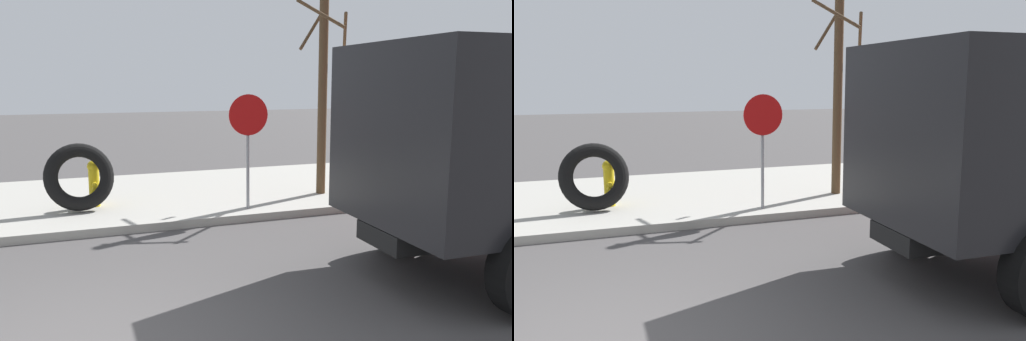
% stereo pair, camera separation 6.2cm
% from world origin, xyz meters
% --- Properties ---
extents(sidewalk_curb, '(36.00, 5.00, 0.15)m').
position_xyz_m(sidewalk_curb, '(0.00, 6.50, 0.07)').
color(sidewalk_curb, '#99968E').
rests_on(sidewalk_curb, ground).
extents(fire_hydrant, '(0.23, 0.53, 0.90)m').
position_xyz_m(fire_hydrant, '(0.52, 5.66, 0.63)').
color(fire_hydrant, yellow).
rests_on(fire_hydrant, sidewalk_curb).
extents(loose_tire, '(1.31, 0.68, 1.29)m').
position_xyz_m(loose_tire, '(0.25, 5.36, 0.79)').
color(loose_tire, black).
rests_on(loose_tire, sidewalk_curb).
extents(stop_sign, '(0.76, 0.08, 2.16)m').
position_xyz_m(stop_sign, '(3.25, 4.44, 1.65)').
color(stop_sign, gray).
rests_on(stop_sign, sidewalk_curb).
extents(bare_tree, '(1.57, 1.57, 4.95)m').
position_xyz_m(bare_tree, '(5.20, 5.23, 2.67)').
color(bare_tree, '#4C3823').
rests_on(bare_tree, sidewalk_curb).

